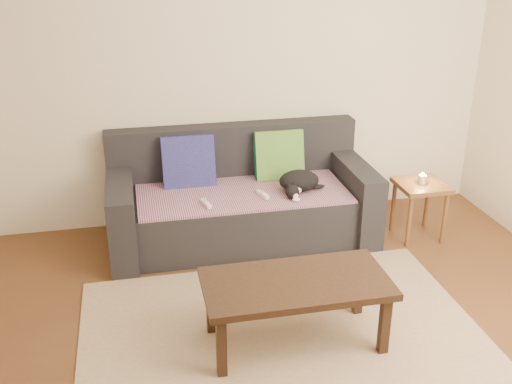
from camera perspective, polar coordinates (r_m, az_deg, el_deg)
ground at (r=3.73m, az=3.25°, el=-15.10°), size 4.50×4.50×0.00m
back_wall at (r=4.99m, az=-2.55°, el=11.49°), size 4.50×0.04×2.60m
sofa at (r=4.89m, az=-1.49°, el=-0.96°), size 2.10×0.94×0.87m
throw_blanket at (r=4.76m, az=-1.30°, el=-0.08°), size 1.66×0.74×0.02m
cushion_navy at (r=4.87m, az=-6.45°, el=2.88°), size 0.42×0.19×0.44m
cushion_green at (r=5.00m, az=2.19°, el=3.53°), size 0.41×0.19×0.42m
cat at (r=4.74m, az=4.09°, el=0.97°), size 0.40×0.39×0.17m
wii_remote_a at (r=4.52m, az=-4.78°, el=-1.11°), size 0.07×0.15×0.03m
wii_remote_b at (r=4.66m, az=0.65°, el=-0.25°), size 0.08×0.15×0.03m
side_table at (r=5.03m, az=15.41°, el=-0.07°), size 0.38×0.38×0.48m
candle at (r=4.98m, az=15.55°, el=1.21°), size 0.06×0.06×0.09m
rug at (r=3.84m, az=2.65°, el=-13.68°), size 2.50×1.80×0.01m
coffee_table at (r=3.60m, az=3.84°, el=-9.16°), size 1.11×0.55×0.44m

